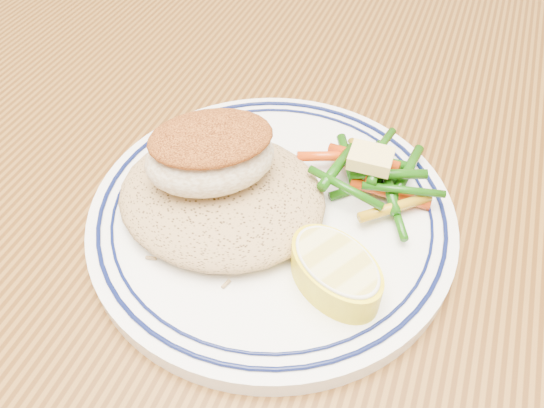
{
  "coord_description": "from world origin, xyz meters",
  "views": [
    {
      "loc": [
        0.05,
        -0.23,
        1.05
      ],
      "look_at": [
        -0.04,
        0.01,
        0.77
      ],
      "focal_mm": 35.0,
      "sensor_mm": 36.0,
      "label": 1
    }
  ],
  "objects_px": {
    "dining_table": "(311,315)",
    "fish_fillet": "(210,153)",
    "vegetable_pile": "(374,174)",
    "rice_pilaf": "(221,193)",
    "plate": "(272,214)",
    "lemon_wedge": "(335,271)"
  },
  "relations": [
    {
      "from": "plate",
      "to": "fish_fillet",
      "type": "height_order",
      "value": "fish_fillet"
    },
    {
      "from": "rice_pilaf",
      "to": "fish_fillet",
      "type": "height_order",
      "value": "fish_fillet"
    },
    {
      "from": "dining_table",
      "to": "fish_fillet",
      "type": "xyz_separation_m",
      "value": [
        -0.08,
        0.0,
        0.16
      ]
    },
    {
      "from": "fish_fillet",
      "to": "vegetable_pile",
      "type": "distance_m",
      "value": 0.12
    },
    {
      "from": "dining_table",
      "to": "lemon_wedge",
      "type": "bearing_deg",
      "value": -61.09
    },
    {
      "from": "fish_fillet",
      "to": "rice_pilaf",
      "type": "bearing_deg",
      "value": -32.83
    },
    {
      "from": "dining_table",
      "to": "lemon_wedge",
      "type": "relative_size",
      "value": 17.6
    },
    {
      "from": "lemon_wedge",
      "to": "dining_table",
      "type": "bearing_deg",
      "value": 118.91
    },
    {
      "from": "plate",
      "to": "lemon_wedge",
      "type": "height_order",
      "value": "lemon_wedge"
    },
    {
      "from": "rice_pilaf",
      "to": "vegetable_pile",
      "type": "xyz_separation_m",
      "value": [
        0.09,
        0.06,
        -0.0
      ]
    },
    {
      "from": "rice_pilaf",
      "to": "lemon_wedge",
      "type": "relative_size",
      "value": 1.74
    },
    {
      "from": "plate",
      "to": "vegetable_pile",
      "type": "relative_size",
      "value": 2.34
    },
    {
      "from": "dining_table",
      "to": "lemon_wedge",
      "type": "distance_m",
      "value": 0.13
    },
    {
      "from": "dining_table",
      "to": "vegetable_pile",
      "type": "bearing_deg",
      "value": 68.48
    },
    {
      "from": "dining_table",
      "to": "plate",
      "type": "xyz_separation_m",
      "value": [
        -0.04,
        0.01,
        0.11
      ]
    },
    {
      "from": "dining_table",
      "to": "rice_pilaf",
      "type": "height_order",
      "value": "rice_pilaf"
    },
    {
      "from": "fish_fillet",
      "to": "lemon_wedge",
      "type": "xyz_separation_m",
      "value": [
        0.1,
        -0.04,
        -0.03
      ]
    },
    {
      "from": "rice_pilaf",
      "to": "lemon_wedge",
      "type": "distance_m",
      "value": 0.1
    },
    {
      "from": "plate",
      "to": "rice_pilaf",
      "type": "distance_m",
      "value": 0.04
    },
    {
      "from": "plate",
      "to": "vegetable_pile",
      "type": "bearing_deg",
      "value": 37.98
    },
    {
      "from": "rice_pilaf",
      "to": "lemon_wedge",
      "type": "xyz_separation_m",
      "value": [
        0.09,
        -0.04,
        0.0
      ]
    },
    {
      "from": "dining_table",
      "to": "fish_fillet",
      "type": "bearing_deg",
      "value": 177.86
    }
  ]
}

